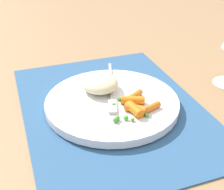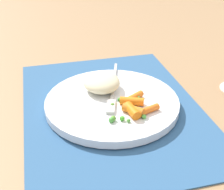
% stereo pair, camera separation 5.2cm
% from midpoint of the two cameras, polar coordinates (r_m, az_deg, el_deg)
% --- Properties ---
extents(ground_plane, '(2.40, 2.40, 0.00)m').
position_cam_midpoint_polar(ground_plane, '(0.64, 2.31, -2.50)').
color(ground_plane, '#997551').
extents(placemat, '(0.47, 0.35, 0.01)m').
position_cam_midpoint_polar(placemat, '(0.64, 2.31, -2.27)').
color(placemat, '#2D5684').
rests_on(placemat, ground_plane).
extents(plate, '(0.27, 0.27, 0.02)m').
position_cam_midpoint_polar(plate, '(0.63, 2.33, -1.45)').
color(plate, white).
rests_on(plate, placemat).
extents(rice_mound, '(0.09, 0.08, 0.03)m').
position_cam_midpoint_polar(rice_mound, '(0.66, 0.32, 2.29)').
color(rice_mound, beige).
rests_on(rice_mound, plate).
extents(carrot_portion, '(0.09, 0.07, 0.02)m').
position_cam_midpoint_polar(carrot_portion, '(0.60, 6.67, -2.09)').
color(carrot_portion, orange).
rests_on(carrot_portion, plate).
extents(pea_scatter, '(0.08, 0.08, 0.01)m').
position_cam_midpoint_polar(pea_scatter, '(0.58, 4.59, -3.13)').
color(pea_scatter, green).
rests_on(pea_scatter, plate).
extents(fork, '(0.21, 0.07, 0.01)m').
position_cam_midpoint_polar(fork, '(0.65, 2.42, 0.72)').
color(fork, beige).
rests_on(fork, plate).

